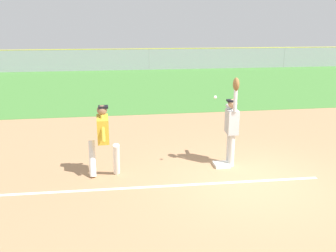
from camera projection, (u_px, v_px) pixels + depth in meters
The scene contains 13 objects.
ground_plane at pixel (250, 181), 8.29m from camera, with size 71.63×71.63×0.00m, color tan.
outfield_grass at pixel (162, 84), 22.07m from camera, with size 46.45×15.32×0.01m, color #478438.
chalk_foul_line at pixel (54, 192), 7.75m from camera, with size 12.00×0.10×0.01m, color white.
first_base at pixel (221, 165), 9.19m from camera, with size 0.38×0.38×0.08m, color white.
fielder at pixel (232, 123), 8.98m from camera, with size 0.29×0.90×2.28m.
runner at pixel (103, 136), 8.35m from camera, with size 0.73×0.84×1.72m.
baseball at pixel (215, 97), 8.45m from camera, with size 0.07×0.07×0.07m, color white.
outfield_fence at pixel (149, 59), 29.13m from camera, with size 46.53×0.08×1.70m.
parked_car_silver at pixel (8, 60), 30.59m from camera, with size 4.47×2.26×1.25m.
parked_car_black at pixel (86, 59), 31.44m from camera, with size 4.53×2.37×1.25m.
parked_car_white at pixel (147, 58), 32.36m from camera, with size 4.48×2.28×1.25m.
parked_car_blue at pixel (208, 57), 33.29m from camera, with size 4.56×2.44×1.25m.
parked_car_tan at pixel (266, 56), 34.26m from camera, with size 4.55×2.42×1.25m.
Camera 1 is at (-3.04, -7.27, 3.45)m, focal length 38.59 mm.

